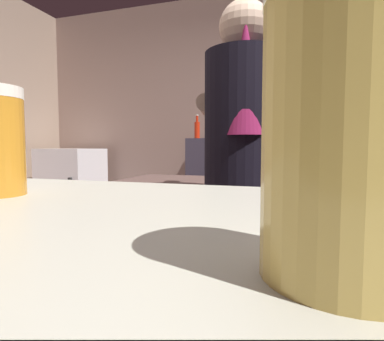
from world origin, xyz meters
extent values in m
cube|color=gray|center=(0.00, 2.20, 1.35)|extent=(5.20, 0.10, 2.70)
cube|color=#4A3531|center=(0.35, 0.59, 0.45)|extent=(2.10, 0.60, 0.90)
cube|color=#3B3544|center=(-0.24, 1.92, 0.59)|extent=(0.94, 0.36, 1.19)
cube|color=white|center=(-2.06, 1.75, 0.54)|extent=(0.58, 0.55, 1.08)
cube|color=#262626|center=(-1.85, 1.46, 0.59)|extent=(0.03, 0.03, 0.39)
cube|color=#D84C4C|center=(-2.15, 1.47, 0.67)|extent=(0.10, 0.01, 0.12)
cube|color=#2F2D31|center=(0.11, 0.14, 0.47)|extent=(0.28, 0.20, 0.94)
cylinder|color=black|center=(0.11, 0.14, 1.22)|extent=(0.34, 0.34, 0.57)
sphere|color=#CAA78C|center=(0.11, 0.14, 1.61)|extent=(0.22, 0.22, 0.22)
cone|color=#8C1E4C|center=(0.13, 0.04, 1.38)|extent=(0.18, 0.18, 0.46)
cylinder|color=#CAA78C|center=(-0.09, 0.27, 1.30)|extent=(0.14, 0.33, 0.08)
cylinder|color=#CAA78C|center=(0.25, 0.33, 1.30)|extent=(0.14, 0.33, 0.08)
cube|color=#92582E|center=(0.76, 0.61, 1.00)|extent=(0.10, 0.08, 0.20)
cylinder|color=black|center=(0.73, 0.61, 1.14)|extent=(0.02, 0.02, 0.08)
cylinder|color=black|center=(0.76, 0.61, 1.14)|extent=(0.02, 0.02, 0.08)
cylinder|color=silver|center=(-0.03, 0.53, 0.93)|extent=(0.20, 0.20, 0.05)
cube|color=silver|center=(0.39, 0.54, 0.90)|extent=(0.24, 0.11, 0.01)
cylinder|color=#D6B559|center=(0.35, -1.11, 1.10)|extent=(0.08, 0.08, 0.12)
cylinder|color=red|center=(-0.64, 1.93, 1.27)|extent=(0.06, 0.06, 0.17)
cylinder|color=red|center=(-0.64, 1.93, 1.39)|extent=(0.02, 0.02, 0.07)
cylinder|color=white|center=(-0.64, 1.93, 1.43)|extent=(0.03, 0.03, 0.01)
cylinder|color=#548A37|center=(-0.30, 1.85, 1.27)|extent=(0.05, 0.05, 0.18)
cylinder|color=#548A37|center=(-0.30, 1.85, 1.40)|extent=(0.02, 0.02, 0.07)
cylinder|color=black|center=(-0.30, 1.85, 1.44)|extent=(0.03, 0.03, 0.01)
camera|label=1|loc=(0.32, -1.27, 1.10)|focal=30.01mm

